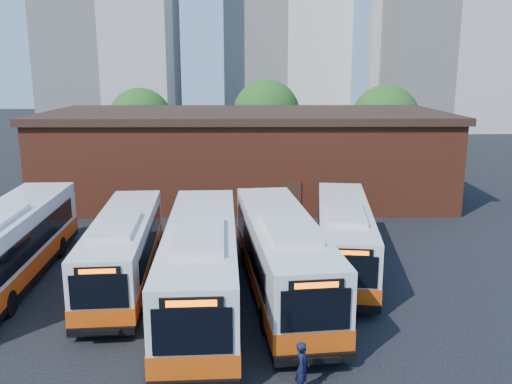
{
  "coord_description": "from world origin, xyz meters",
  "views": [
    {
      "loc": [
        0.28,
        -19.56,
        9.45
      ],
      "look_at": [
        0.61,
        5.77,
        3.63
      ],
      "focal_mm": 38.0,
      "sensor_mm": 36.0,
      "label": 1
    }
  ],
  "objects_px": {
    "bus_west": "(124,252)",
    "bus_midwest": "(201,268)",
    "bus_farwest": "(9,249)",
    "transit_worker": "(302,368)",
    "bus_east": "(344,239)",
    "bus_mideast": "(282,259)"
  },
  "relations": [
    {
      "from": "bus_farwest",
      "to": "bus_midwest",
      "type": "distance_m",
      "value": 9.2
    },
    {
      "from": "bus_west",
      "to": "bus_mideast",
      "type": "distance_m",
      "value": 7.13
    },
    {
      "from": "bus_farwest",
      "to": "bus_mideast",
      "type": "distance_m",
      "value": 12.17
    },
    {
      "from": "bus_east",
      "to": "transit_worker",
      "type": "relative_size",
      "value": 7.15
    },
    {
      "from": "bus_farwest",
      "to": "bus_east",
      "type": "relative_size",
      "value": 1.1
    },
    {
      "from": "bus_midwest",
      "to": "bus_west",
      "type": "bearing_deg",
      "value": 141.64
    },
    {
      "from": "bus_farwest",
      "to": "transit_worker",
      "type": "xyz_separation_m",
      "value": [
        12.27,
        -8.7,
        -0.77
      ]
    },
    {
      "from": "bus_west",
      "to": "bus_east",
      "type": "height_order",
      "value": "bus_east"
    },
    {
      "from": "bus_west",
      "to": "transit_worker",
      "type": "relative_size",
      "value": 7.09
    },
    {
      "from": "bus_midwest",
      "to": "bus_east",
      "type": "xyz_separation_m",
      "value": [
        6.46,
        4.41,
        -0.2
      ]
    },
    {
      "from": "bus_mideast",
      "to": "bus_midwest",
      "type": "bearing_deg",
      "value": -165.65
    },
    {
      "from": "bus_west",
      "to": "bus_mideast",
      "type": "bearing_deg",
      "value": -15.64
    },
    {
      "from": "bus_farwest",
      "to": "bus_east",
      "type": "height_order",
      "value": "bus_farwest"
    },
    {
      "from": "bus_mideast",
      "to": "bus_farwest",
      "type": "bearing_deg",
      "value": 166.93
    },
    {
      "from": "bus_west",
      "to": "bus_midwest",
      "type": "height_order",
      "value": "bus_midwest"
    },
    {
      "from": "bus_mideast",
      "to": "transit_worker",
      "type": "height_order",
      "value": "bus_mideast"
    },
    {
      "from": "bus_midwest",
      "to": "bus_farwest",
      "type": "bearing_deg",
      "value": 160.56
    },
    {
      "from": "bus_midwest",
      "to": "bus_mideast",
      "type": "distance_m",
      "value": 3.51
    },
    {
      "from": "bus_east",
      "to": "transit_worker",
      "type": "bearing_deg",
      "value": -98.9
    },
    {
      "from": "bus_west",
      "to": "bus_midwest",
      "type": "bearing_deg",
      "value": -39.89
    },
    {
      "from": "bus_west",
      "to": "bus_midwest",
      "type": "xyz_separation_m",
      "value": [
        3.7,
        -2.66,
        0.21
      ]
    },
    {
      "from": "bus_east",
      "to": "bus_farwest",
      "type": "bearing_deg",
      "value": -166.41
    }
  ]
}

